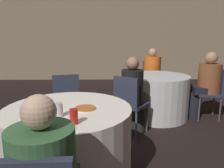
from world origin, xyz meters
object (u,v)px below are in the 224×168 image
(chair_far_east, at_px, (214,89))
(chair_near_north, at_px, (67,100))
(soda_can_red, at_px, (74,117))
(chair_far_north, at_px, (151,77))
(soda_can_silver, at_px, (59,110))
(person_black_shirt, at_px, (135,95))
(table_near, at_px, (69,144))
(chair_far_southwest, at_px, (129,100))
(person_orange_shirt, at_px, (152,75))
(pizza_plate_near, at_px, (85,108))
(person_floral_shirt, at_px, (205,84))
(table_far, at_px, (156,96))

(chair_far_east, bearing_deg, chair_near_north, 112.32)
(soda_can_red, bearing_deg, chair_far_north, 68.64)
(soda_can_silver, bearing_deg, person_black_shirt, 58.74)
(table_near, relative_size, chair_far_southwest, 1.41)
(table_near, relative_size, chair_near_north, 1.41)
(person_orange_shirt, bearing_deg, pizza_plate_near, 71.47)
(chair_near_north, height_order, chair_far_north, same)
(chair_far_southwest, xyz_separation_m, soda_can_silver, (-0.72, -1.21, 0.27))
(chair_far_east, relative_size, soda_can_red, 7.24)
(chair_far_east, bearing_deg, person_black_shirt, 117.80)
(table_near, relative_size, pizza_plate_near, 5.89)
(person_floral_shirt, relative_size, pizza_plate_near, 5.58)
(soda_can_red, bearing_deg, chair_far_east, 43.97)
(table_near, height_order, pizza_plate_near, pizza_plate_near)
(person_black_shirt, bearing_deg, soda_can_silver, -85.38)
(table_near, bearing_deg, table_far, 54.54)
(chair_far_east, distance_m, soda_can_red, 2.93)
(person_black_shirt, bearing_deg, soda_can_red, -77.83)
(table_far, distance_m, person_black_shirt, 0.83)
(chair_near_north, height_order, soda_can_red, chair_near_north)
(person_floral_shirt, bearing_deg, soda_can_silver, 139.75)
(chair_near_north, relative_size, soda_can_red, 7.24)
(chair_far_east, height_order, soda_can_silver, chair_far_east)
(table_far, distance_m, chair_far_east, 0.99)
(table_far, relative_size, soda_can_silver, 9.26)
(table_far, distance_m, chair_far_north, 0.99)
(table_far, bearing_deg, soda_can_silver, -122.83)
(person_black_shirt, distance_m, soda_can_red, 1.66)
(chair_far_north, height_order, soda_can_silver, chair_far_north)
(chair_far_north, bearing_deg, soda_can_red, 73.94)
(soda_can_silver, bearing_deg, chair_far_east, 39.56)
(chair_far_north, distance_m, pizza_plate_near, 3.02)
(table_far, bearing_deg, person_orange_shirt, 84.70)
(person_orange_shirt, relative_size, person_floral_shirt, 1.00)
(person_orange_shirt, bearing_deg, chair_far_north, -90.00)
(person_black_shirt, bearing_deg, chair_far_north, 106.75)
(table_near, height_order, chair_far_southwest, chair_far_southwest)
(chair_far_east, relative_size, chair_far_north, 1.00)
(soda_can_silver, relative_size, soda_can_red, 1.00)
(table_near, bearing_deg, person_black_shirt, 54.79)
(chair_far_north, bearing_deg, chair_near_north, 53.33)
(chair_near_north, bearing_deg, chair_far_north, -143.50)
(chair_far_southwest, xyz_separation_m, person_floral_shirt, (1.39, 0.68, 0.07))
(chair_far_north, distance_m, person_floral_shirt, 1.31)
(chair_far_southwest, xyz_separation_m, soda_can_red, (-0.56, -1.37, 0.27))
(chair_near_north, bearing_deg, chair_far_southwest, 166.48)
(table_far, xyz_separation_m, person_floral_shirt, (0.82, -0.11, 0.24))
(person_orange_shirt, bearing_deg, chair_near_north, 50.95)
(chair_far_southwest, relative_size, soda_can_red, 7.24)
(person_black_shirt, bearing_deg, table_near, -89.33)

